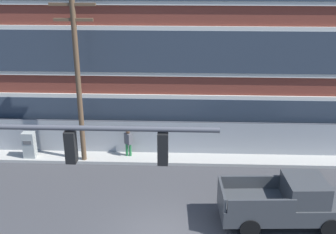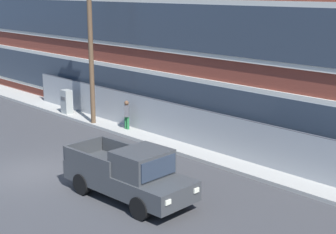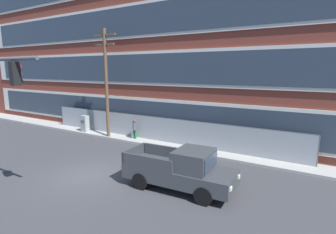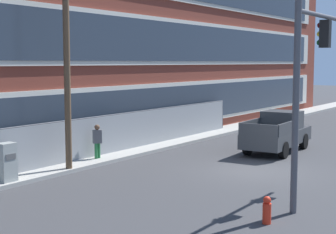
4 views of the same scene
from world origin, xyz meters
The scene contains 7 objects.
ground_plane centered at (0.00, 0.00, 0.00)m, with size 160.00×160.00×0.00m, color #38383A.
sidewalk_building_side centered at (0.00, 6.88, 0.08)m, with size 80.00×1.86×0.16m, color #9E9B93.
chain_link_fence centered at (-0.55, 7.20, 1.01)m, with size 21.86×0.06×1.99m.
pickup_truck_dark_grey centered at (4.99, 1.14, 0.94)m, with size 5.34×2.25×1.99m.
utility_pole_near_corner centered at (-4.46, 6.21, 4.73)m, with size 2.19×0.26×8.62m.
electrical_cabinet centered at (-7.38, 6.38, 0.79)m, with size 0.62×0.50×1.57m.
pedestrian_near_cabinet centered at (-2.16, 6.74, 0.97)m, with size 0.46×0.45×1.69m.
Camera 2 is at (18.46, -9.74, 7.39)m, focal length 55.00 mm.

